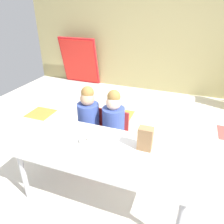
# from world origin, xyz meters

# --- Properties ---
(ground_plane) EXTENTS (6.15, 4.69, 0.02)m
(ground_plane) POSITION_xyz_m (0.00, 0.00, -0.01)
(ground_plane) COLOR silver
(back_wall) EXTENTS (6.15, 0.10, 2.54)m
(back_wall) POSITION_xyz_m (0.00, 2.34, 1.27)
(back_wall) COLOR tan
(back_wall) RESTS_ON ground_plane
(craft_table) EXTENTS (1.61, 0.71, 0.59)m
(craft_table) POSITION_xyz_m (-0.04, -0.82, 0.54)
(craft_table) COLOR white
(craft_table) RESTS_ON ground_plane
(seated_child_near_camera) EXTENTS (0.32, 0.31, 0.92)m
(seated_child_near_camera) POSITION_xyz_m (-0.48, -0.23, 0.55)
(seated_child_near_camera) COLOR red
(seated_child_near_camera) RESTS_ON ground_plane
(seated_child_middle_seat) EXTENTS (0.32, 0.31, 0.92)m
(seated_child_middle_seat) POSITION_xyz_m (-0.16, -0.23, 0.55)
(seated_child_middle_seat) COLOR red
(seated_child_middle_seat) RESTS_ON ground_plane
(folded_activity_table) EXTENTS (0.90, 0.29, 1.09)m
(folded_activity_table) POSITION_xyz_m (-1.89, 2.15, 0.54)
(folded_activity_table) COLOR red
(folded_activity_table) RESTS_ON ground_plane
(paper_bag_brown) EXTENTS (0.13, 0.09, 0.22)m
(paper_bag_brown) POSITION_xyz_m (0.31, -0.69, 0.70)
(paper_bag_brown) COLOR #9E754C
(paper_bag_brown) RESTS_ON craft_table
(paper_plate_near_edge) EXTENTS (0.18, 0.18, 0.01)m
(paper_plate_near_edge) POSITION_xyz_m (-0.25, -0.79, 0.59)
(paper_plate_near_edge) COLOR white
(paper_plate_near_edge) RESTS_ON craft_table
(paper_plate_center_table) EXTENTS (0.18, 0.18, 0.01)m
(paper_plate_center_table) POSITION_xyz_m (-0.43, -0.98, 0.59)
(paper_plate_center_table) COLOR white
(paper_plate_center_table) RESTS_ON craft_table
(donut_powdered_on_plate) EXTENTS (0.12, 0.12, 0.03)m
(donut_powdered_on_plate) POSITION_xyz_m (-0.25, -0.79, 0.61)
(donut_powdered_on_plate) COLOR white
(donut_powdered_on_plate) RESTS_ON craft_table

